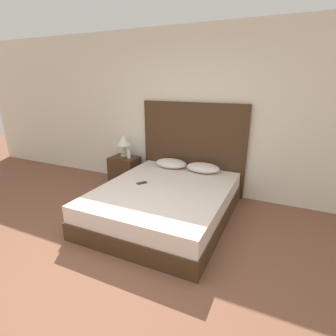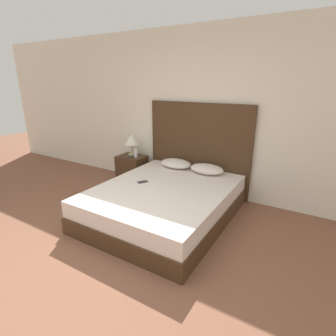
% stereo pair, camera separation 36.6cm
% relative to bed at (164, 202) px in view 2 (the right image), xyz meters
% --- Properties ---
extents(ground_plane, '(16.00, 16.00, 0.00)m').
position_rel_bed_xyz_m(ground_plane, '(-0.03, -1.48, -0.23)').
color(ground_plane, brown).
extents(wall_back, '(10.00, 0.06, 2.70)m').
position_rel_bed_xyz_m(wall_back, '(-0.03, 1.17, 1.12)').
color(wall_back, silver).
rests_on(wall_back, ground_plane).
extents(bed, '(1.73, 2.13, 0.46)m').
position_rel_bed_xyz_m(bed, '(0.00, 0.00, 0.00)').
color(bed, '#422B19').
rests_on(bed, ground_plane).
extents(headboard, '(1.82, 0.05, 1.54)m').
position_rel_bed_xyz_m(headboard, '(0.00, 1.09, 0.54)').
color(headboard, '#422B19').
rests_on(headboard, ground_plane).
extents(pillow_left, '(0.54, 0.36, 0.15)m').
position_rel_bed_xyz_m(pillow_left, '(-0.28, 0.84, 0.30)').
color(pillow_left, silver).
rests_on(pillow_left, bed).
extents(pillow_right, '(0.54, 0.36, 0.15)m').
position_rel_bed_xyz_m(pillow_right, '(0.28, 0.84, 0.30)').
color(pillow_right, silver).
rests_on(pillow_right, bed).
extents(phone_on_bed, '(0.14, 0.16, 0.01)m').
position_rel_bed_xyz_m(phone_on_bed, '(-0.37, -0.01, 0.24)').
color(phone_on_bed, '#232328').
rests_on(phone_on_bed, bed).
extents(nightstand, '(0.50, 0.39, 0.54)m').
position_rel_bed_xyz_m(nightstand, '(-1.22, 0.80, 0.04)').
color(nightstand, '#422B19').
rests_on(nightstand, ground_plane).
extents(table_lamp, '(0.27, 0.27, 0.40)m').
position_rel_bed_xyz_m(table_lamp, '(-1.25, 0.88, 0.60)').
color(table_lamp, tan).
rests_on(table_lamp, nightstand).
extents(phone_on_nightstand, '(0.09, 0.16, 0.01)m').
position_rel_bed_xyz_m(phone_on_nightstand, '(-1.20, 0.71, 0.31)').
color(phone_on_nightstand, '#232328').
rests_on(phone_on_nightstand, nightstand).
extents(toiletry_bottle, '(0.06, 0.06, 0.16)m').
position_rel_bed_xyz_m(toiletry_bottle, '(-1.09, 0.78, 0.39)').
color(toiletry_bottle, silver).
rests_on(toiletry_bottle, nightstand).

